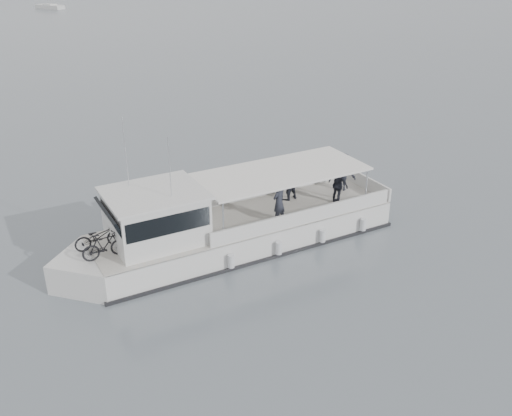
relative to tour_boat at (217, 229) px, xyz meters
name	(u,v)px	position (x,y,z in m)	size (l,w,h in m)	color
ground	(347,219)	(6.53, 0.81, -1.02)	(1400.00, 1400.00, 0.00)	slate
tour_boat	(217,229)	(0.00, 0.00, 0.00)	(14.99, 5.77, 6.24)	silver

